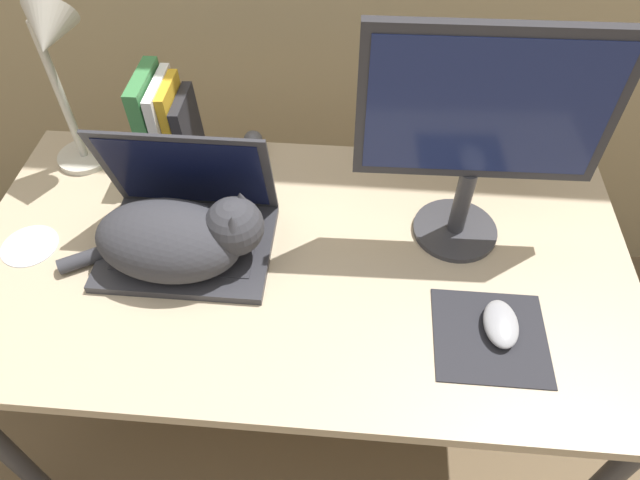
{
  "coord_description": "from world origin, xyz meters",
  "views": [
    {
      "loc": [
        0.11,
        -0.39,
        1.68
      ],
      "look_at": [
        0.05,
        0.34,
        0.85
      ],
      "focal_mm": 32.0,
      "sensor_mm": 36.0,
      "label": 1
    }
  ],
  "objects": [
    {
      "name": "desk",
      "position": [
        0.0,
        0.37,
        0.68
      ],
      "size": [
        1.4,
        0.75,
        0.75
      ],
      "color": "tan",
      "rests_on": "ground_plane"
    },
    {
      "name": "laptop",
      "position": [
        -0.23,
        0.4,
        0.8
      ],
      "size": [
        0.36,
        0.26,
        0.27
      ],
      "color": "#2D2D33",
      "rests_on": "desk"
    },
    {
      "name": "cat",
      "position": [
        -0.23,
        0.34,
        0.83
      ],
      "size": [
        0.43,
        0.21,
        0.17
      ],
      "color": "#333338",
      "rests_on": "desk"
    },
    {
      "name": "external_monitor",
      "position": [
        0.34,
        0.47,
        1.04
      ],
      "size": [
        0.46,
        0.18,
        0.49
      ],
      "color": "#333338",
      "rests_on": "desk"
    },
    {
      "name": "mousepad",
      "position": [
        0.38,
        0.21,
        0.75
      ],
      "size": [
        0.21,
        0.2,
        0.0
      ],
      "color": "#232328",
      "rests_on": "desk"
    },
    {
      "name": "computer_mouse",
      "position": [
        0.4,
        0.23,
        0.77
      ],
      "size": [
        0.07,
        0.11,
        0.03
      ],
      "color": "#99999E",
      "rests_on": "mousepad"
    },
    {
      "name": "book_row",
      "position": [
        -0.33,
        0.64,
        0.87
      ],
      "size": [
        0.11,
        0.16,
        0.25
      ],
      "color": "#387A42",
      "rests_on": "desk"
    },
    {
      "name": "desk_lamp",
      "position": [
        -0.52,
        0.61,
        1.04
      ],
      "size": [
        0.17,
        0.17,
        0.43
      ],
      "color": "beige",
      "rests_on": "desk"
    },
    {
      "name": "webcam",
      "position": [
        -0.14,
        0.69,
        0.8
      ],
      "size": [
        0.05,
        0.05,
        0.07
      ],
      "color": "#232328",
      "rests_on": "desk"
    },
    {
      "name": "cd_disc",
      "position": [
        -0.58,
        0.35,
        0.75
      ],
      "size": [
        0.12,
        0.12,
        0.0
      ],
      "color": "silver",
      "rests_on": "desk"
    }
  ]
}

